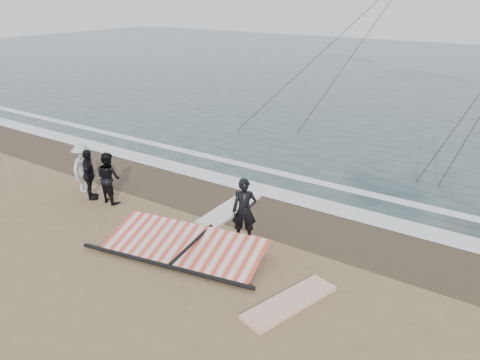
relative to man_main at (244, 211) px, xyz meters
The scene contains 10 objects.
ground 2.85m from the man_main, 100.72° to the right, with size 120.00×120.00×0.00m, color #8C704C.
sea 30.36m from the man_main, 90.95° to the left, with size 120.00×54.00×0.02m, color #233838.
wet_sand 2.11m from the man_main, 105.27° to the left, with size 120.00×2.80×0.01m, color #4C3D2B.
foam_near 3.40m from the man_main, 98.82° to the left, with size 120.00×0.90×0.01m, color white.
foam_far 5.05m from the man_main, 95.81° to the left, with size 120.00×0.45×0.01m, color white.
man_main is the anchor object (origin of this frame).
board_white 3.11m from the man_main, 36.90° to the right, with size 0.66×2.37×0.09m, color silver.
board_cream 2.11m from the man_main, 137.04° to the left, with size 0.71×2.66×0.11m, color white.
trio_cluster 5.80m from the man_main, behind, with size 2.35×1.43×1.70m.
sail_rig 1.83m from the man_main, 123.78° to the right, with size 4.83×2.47×0.52m.
Camera 1 is at (6.75, -6.79, 6.42)m, focal length 35.00 mm.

